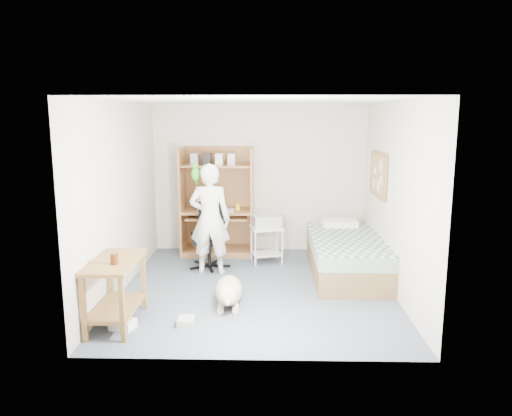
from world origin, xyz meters
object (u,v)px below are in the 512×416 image
Objects in this scene: side_desk at (115,282)px; office_chair at (210,245)px; computer_hutch at (218,206)px; person at (210,219)px; dog at (229,291)px; printer_cart at (267,239)px; bed at (346,256)px.

office_chair is (0.80, 2.16, -0.14)m from side_desk.
computer_hutch is 1.10× the size of person.
dog is at bearing -81.11° from computer_hutch.
computer_hutch is 1.80× the size of side_desk.
printer_cart is (0.46, 1.78, 0.22)m from dog.
person is at bearing -77.59° from office_chair.
side_desk reaches higher than bed.
person is (0.05, -0.30, 0.47)m from office_chair.
office_chair reaches higher than dog.
person is 2.80× the size of printer_cart.
bed is 2.03m from dog.
printer_cart is at bearing 55.10° from side_desk.
bed is at bearing 33.46° from dog.
computer_hutch is at bearing 90.09° from office_chair.
printer_cart is at bearing 153.38° from bed.
bed is 3.45× the size of printer_cart.
side_desk is at bearing -147.50° from bed.
bed is at bearing -5.81° from office_chair.
bed is 1.23× the size of person.
bed is 2.08m from office_chair.
side_desk is (-2.85, -1.82, 0.21)m from bed.
printer_cart is (0.83, -0.53, -0.43)m from computer_hutch.
computer_hutch is 3.08× the size of printer_cart.
computer_hutch reaches higher than office_chair.
office_chair is at bearing 170.49° from bed.
person is 1.56× the size of dog.
computer_hutch reaches higher than bed.
computer_hutch is 0.89× the size of bed.
person is at bearing 65.46° from side_desk.
bed is (2.00, -1.12, -0.53)m from computer_hutch.
bed is at bearing -177.43° from person.
office_chair is (-2.05, 0.34, 0.06)m from bed.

